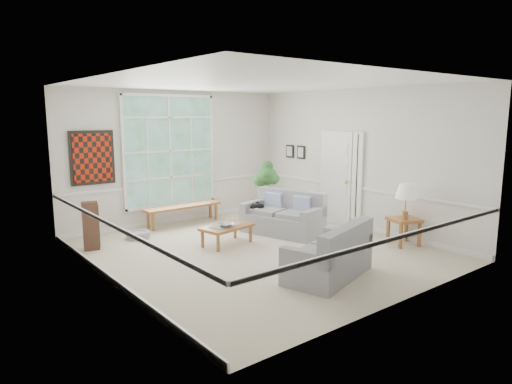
% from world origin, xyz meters
% --- Properties ---
extents(floor, '(5.50, 6.00, 0.01)m').
position_xyz_m(floor, '(0.00, 0.00, -0.01)').
color(floor, '#B8AE96').
rests_on(floor, ground).
extents(ceiling, '(5.50, 6.00, 0.02)m').
position_xyz_m(ceiling, '(0.00, 0.00, 3.00)').
color(ceiling, white).
rests_on(ceiling, ground).
extents(wall_back, '(5.50, 0.02, 3.00)m').
position_xyz_m(wall_back, '(0.00, 3.00, 1.50)').
color(wall_back, silver).
rests_on(wall_back, ground).
extents(wall_front, '(5.50, 0.02, 3.00)m').
position_xyz_m(wall_front, '(0.00, -3.00, 1.50)').
color(wall_front, silver).
rests_on(wall_front, ground).
extents(wall_left, '(0.02, 6.00, 3.00)m').
position_xyz_m(wall_left, '(-2.75, 0.00, 1.50)').
color(wall_left, silver).
rests_on(wall_left, ground).
extents(wall_right, '(0.02, 6.00, 3.00)m').
position_xyz_m(wall_right, '(2.75, 0.00, 1.50)').
color(wall_right, silver).
rests_on(wall_right, ground).
extents(window_back, '(2.30, 0.08, 2.40)m').
position_xyz_m(window_back, '(-0.20, 2.96, 1.65)').
color(window_back, white).
rests_on(window_back, wall_back).
extents(entry_door, '(0.08, 0.90, 2.10)m').
position_xyz_m(entry_door, '(2.71, 0.60, 1.05)').
color(entry_door, white).
rests_on(entry_door, floor).
extents(door_sidelight, '(0.08, 0.26, 1.90)m').
position_xyz_m(door_sidelight, '(2.71, -0.03, 1.15)').
color(door_sidelight, white).
rests_on(door_sidelight, wall_right).
extents(wall_art, '(0.90, 0.06, 1.10)m').
position_xyz_m(wall_art, '(-1.95, 2.95, 1.60)').
color(wall_art, '#5C160B').
rests_on(wall_art, wall_back).
extents(wall_frame_near, '(0.04, 0.26, 0.32)m').
position_xyz_m(wall_frame_near, '(2.71, 1.75, 1.55)').
color(wall_frame_near, black).
rests_on(wall_frame_near, wall_right).
extents(wall_frame_far, '(0.04, 0.26, 0.32)m').
position_xyz_m(wall_frame_far, '(2.71, 2.15, 1.55)').
color(wall_frame_far, black).
rests_on(wall_frame_far, wall_right).
extents(loveseat_right, '(1.27, 1.80, 0.88)m').
position_xyz_m(loveseat_right, '(1.14, 0.62, 0.44)').
color(loveseat_right, gray).
rests_on(loveseat_right, floor).
extents(loveseat_front, '(1.72, 1.22, 0.84)m').
position_xyz_m(loveseat_front, '(-0.02, -1.74, 0.42)').
color(loveseat_front, gray).
rests_on(loveseat_front, floor).
extents(coffee_table, '(1.09, 0.72, 0.37)m').
position_xyz_m(coffee_table, '(-0.25, 0.66, 0.19)').
color(coffee_table, brown).
rests_on(coffee_table, floor).
extents(pewter_bowl, '(0.43, 0.43, 0.08)m').
position_xyz_m(pewter_bowl, '(-0.32, 0.59, 0.42)').
color(pewter_bowl, gray).
rests_on(pewter_bowl, coffee_table).
extents(window_bench, '(1.83, 0.39, 0.43)m').
position_xyz_m(window_bench, '(-0.08, 2.64, 0.21)').
color(window_bench, brown).
rests_on(window_bench, floor).
extents(end_table, '(0.54, 0.54, 0.52)m').
position_xyz_m(end_table, '(1.59, 1.69, 0.26)').
color(end_table, brown).
rests_on(end_table, floor).
extents(houseplant, '(0.69, 0.69, 0.90)m').
position_xyz_m(houseplant, '(1.56, 1.65, 0.97)').
color(houseplant, '#295926').
rests_on(houseplant, end_table).
extents(side_table, '(0.66, 0.66, 0.52)m').
position_xyz_m(side_table, '(2.40, -1.44, 0.26)').
color(side_table, brown).
rests_on(side_table, floor).
extents(table_lamp, '(0.40, 0.40, 0.68)m').
position_xyz_m(table_lamp, '(2.33, -1.49, 0.86)').
color(table_lamp, white).
rests_on(table_lamp, side_table).
extents(pet_bed, '(0.48, 0.48, 0.14)m').
position_xyz_m(pet_bed, '(-1.39, 2.16, 0.07)').
color(pet_bed, gray).
rests_on(pet_bed, floor).
extents(floor_speaker, '(0.32, 0.28, 0.89)m').
position_xyz_m(floor_speaker, '(-2.39, 1.95, 0.45)').
color(floor_speaker, '#3F261C').
rests_on(floor_speaker, floor).
extents(cat, '(0.40, 0.33, 0.16)m').
position_xyz_m(cat, '(0.88, 1.15, 0.53)').
color(cat, black).
rests_on(cat, loveseat_right).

